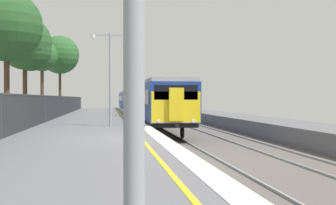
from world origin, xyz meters
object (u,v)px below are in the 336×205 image
Objects in this scene: platform_lamp_mid at (110,71)px; background_tree_back at (42,57)px; background_tree_right at (6,28)px; background_tree_centre at (60,56)px; speed_limit_sign at (130,96)px; commuter_train_at_platform at (137,100)px; signal_gantry at (133,77)px; background_tree_left at (27,46)px.

background_tree_back is (-6.38, 20.08, 2.53)m from platform_lamp_mid.
background_tree_right is at bearing 165.06° from platform_lamp_mid.
background_tree_centre reaches higher than background_tree_back.
background_tree_back reaches higher than speed_limit_sign.
background_tree_right reaches higher than speed_limit_sign.
background_tree_centre reaches higher than commuter_train_at_platform.
background_tree_right is (-5.70, 1.52, 2.40)m from platform_lamp_mid.
background_tree_centre is at bearing 116.92° from speed_limit_sign.
background_tree_centre is at bearing 101.68° from platform_lamp_mid.
background_tree_centre reaches higher than signal_gantry.
signal_gantry is 1.08× the size of platform_lamp_mid.
background_tree_back is at bearing -101.96° from background_tree_centre.
speed_limit_sign is at bearing -45.90° from background_tree_back.
background_tree_centre reaches higher than platform_lamp_mid.
commuter_train_at_platform is at bearing 62.73° from background_tree_left.
background_tree_centre is at bearing 84.55° from background_tree_left.
background_tree_centre is (-7.29, 11.23, 2.74)m from signal_gantry.
background_tree_centre reaches higher than speed_limit_sign.
background_tree_left is at bearing 94.24° from background_tree_right.
background_tree_back reaches higher than signal_gantry.
signal_gantry is at bearing 58.61° from background_tree_right.
platform_lamp_mid is at bearing -96.32° from commuter_train_at_platform.
background_tree_centre reaches higher than background_tree_right.
background_tree_centre is at bearing 88.94° from background_tree_right.
speed_limit_sign is at bearing -95.26° from commuter_train_at_platform.
speed_limit_sign is 11.96m from platform_lamp_mid.
platform_lamp_mid is 14.22m from background_tree_left.
platform_lamp_mid is 0.70× the size of background_tree_back.
commuter_train_at_platform is 32.04m from platform_lamp_mid.
background_tree_back is (-8.42, 5.89, 2.16)m from signal_gantry.
background_tree_left is 1.12× the size of background_tree_back.
background_tree_left reaches higher than signal_gantry.
background_tree_left is at bearing -167.91° from signal_gantry.
speed_limit_sign is at bearing -98.43° from signal_gantry.
commuter_train_at_platform is 17.80m from signal_gantry.
signal_gantry is at bearing -94.83° from commuter_train_at_platform.
platform_lamp_mid is (-3.52, -31.80, 1.71)m from commuter_train_at_platform.
commuter_train_at_platform is at bearing 83.68° from platform_lamp_mid.
background_tree_centre is (-6.93, 13.65, 4.40)m from speed_limit_sign.
background_tree_right is (-7.73, -12.67, 2.03)m from signal_gantry.
commuter_train_at_platform is 20.12m from speed_limit_sign.
background_tree_left is (-8.53, -1.83, 2.33)m from signal_gantry.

